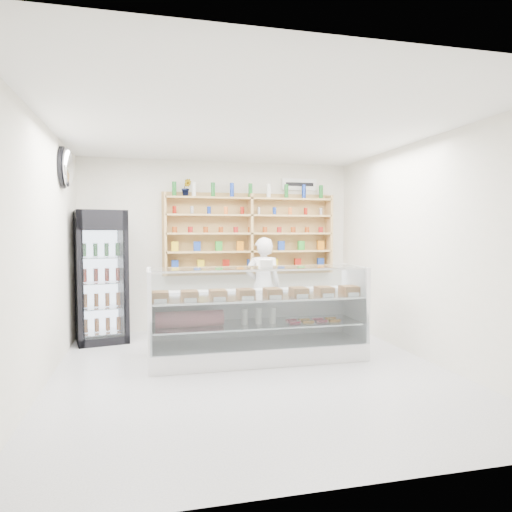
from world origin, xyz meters
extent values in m
plane|color=silver|center=(0.00, 0.00, 0.00)|extent=(5.00, 5.00, 0.00)
plane|color=white|center=(0.00, 0.00, 2.80)|extent=(5.00, 5.00, 0.00)
plane|color=beige|center=(0.00, 2.50, 1.40)|extent=(4.50, 0.00, 4.50)
plane|color=beige|center=(0.00, -2.50, 1.40)|extent=(4.50, 0.00, 4.50)
plane|color=beige|center=(-2.25, 0.00, 1.40)|extent=(0.00, 5.00, 5.00)
plane|color=beige|center=(2.25, 0.00, 1.40)|extent=(0.00, 5.00, 5.00)
cube|color=white|center=(0.17, 0.45, 0.11)|extent=(2.72, 0.77, 0.23)
cube|color=white|center=(0.17, 0.81, 0.51)|extent=(2.72, 0.05, 0.57)
cube|color=silver|center=(0.17, 0.45, 0.46)|extent=(2.61, 0.68, 0.02)
cube|color=silver|center=(0.17, 0.45, 0.80)|extent=(2.66, 0.71, 0.02)
cube|color=silver|center=(0.17, 0.08, 0.70)|extent=(2.66, 0.11, 0.95)
cube|color=silver|center=(0.17, 0.41, 1.18)|extent=(2.66, 0.54, 0.01)
imported|color=silver|center=(0.58, 1.80, 0.77)|extent=(0.61, 0.45, 1.54)
cube|color=black|center=(-1.85, 1.94, 0.97)|extent=(0.82, 0.81, 1.94)
cube|color=#290539|center=(-1.91, 1.63, 1.79)|extent=(0.68, 0.17, 0.27)
cube|color=silver|center=(-1.92, 1.62, 0.88)|extent=(0.58, 0.13, 1.53)
cube|color=tan|center=(-0.90, 2.34, 1.59)|extent=(0.04, 0.28, 1.33)
cube|color=tan|center=(0.50, 2.34, 1.59)|extent=(0.04, 0.28, 1.33)
cube|color=tan|center=(1.90, 2.34, 1.59)|extent=(0.04, 0.28, 1.33)
cube|color=tan|center=(0.50, 2.34, 1.00)|extent=(2.80, 0.28, 0.03)
cube|color=tan|center=(0.50, 2.34, 1.30)|extent=(2.80, 0.28, 0.03)
cube|color=tan|center=(0.50, 2.34, 1.60)|extent=(2.80, 0.28, 0.03)
cube|color=tan|center=(0.50, 2.34, 1.90)|extent=(2.80, 0.28, 0.03)
cube|color=tan|center=(0.50, 2.34, 2.18)|extent=(2.80, 0.28, 0.03)
imported|color=#1E6626|center=(-0.56, 2.34, 2.34)|extent=(0.17, 0.14, 0.28)
ellipsoid|color=silver|center=(-2.17, 1.20, 2.45)|extent=(0.15, 0.50, 0.50)
cube|color=white|center=(1.40, 2.47, 2.45)|extent=(0.62, 0.03, 0.20)
camera|label=1|loc=(-1.17, -5.10, 1.62)|focal=32.00mm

